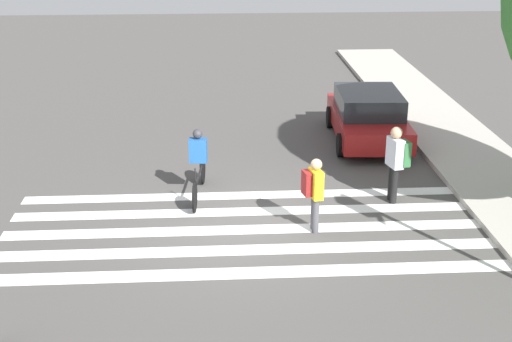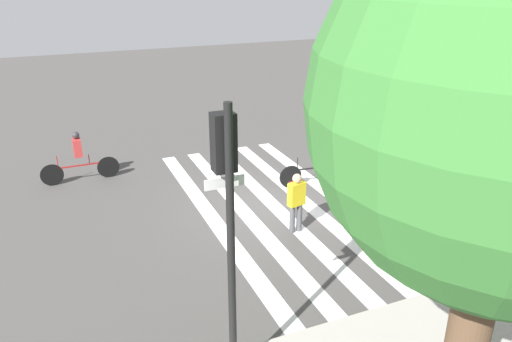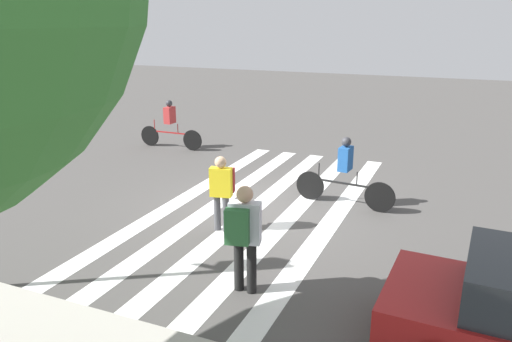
% 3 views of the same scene
% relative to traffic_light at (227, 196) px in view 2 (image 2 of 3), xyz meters
% --- Properties ---
extents(ground_plane, '(60.00, 60.00, 0.00)m').
position_rel_traffic_light_xyz_m(ground_plane, '(-3.30, -5.35, -3.27)').
color(ground_plane, '#4C4947').
extents(crosswalk_stripes, '(4.12, 10.00, 0.01)m').
position_rel_traffic_light_xyz_m(crosswalk_stripes, '(-3.30, -5.35, -3.27)').
color(crosswalk_stripes, white).
rests_on(crosswalk_stripes, ground_plane).
extents(traffic_light, '(0.60, 0.50, 4.67)m').
position_rel_traffic_light_xyz_m(traffic_light, '(0.00, 0.00, 0.00)').
color(traffic_light, black).
rests_on(traffic_light, ground_plane).
extents(pedestrian_adult_yellow_jacket, '(0.47, 0.42, 1.59)m').
position_rel_traffic_light_xyz_m(pedestrian_adult_yellow_jacket, '(-3.19, -3.91, -2.34)').
color(pedestrian_adult_yellow_jacket, '#4C4C51').
rests_on(pedestrian_adult_yellow_jacket, ground_plane).
extents(pedestrian_adult_blue_shirt, '(0.53, 0.48, 1.78)m').
position_rel_traffic_light_xyz_m(pedestrian_adult_blue_shirt, '(-4.61, -1.85, -2.23)').
color(pedestrian_adult_blue_shirt, black).
rests_on(pedestrian_adult_blue_shirt, ground_plane).
extents(cyclist_mid_street, '(2.39, 0.42, 1.64)m').
position_rel_traffic_light_xyz_m(cyclist_mid_street, '(-5.14, -6.29, -2.40)').
color(cyclist_mid_street, black).
rests_on(cyclist_mid_street, ground_plane).
extents(cyclist_far_lane, '(2.37, 0.40, 1.63)m').
position_rel_traffic_light_xyz_m(cyclist_far_lane, '(1.54, -9.37, -2.40)').
color(cyclist_far_lane, black).
rests_on(cyclist_far_lane, ground_plane).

